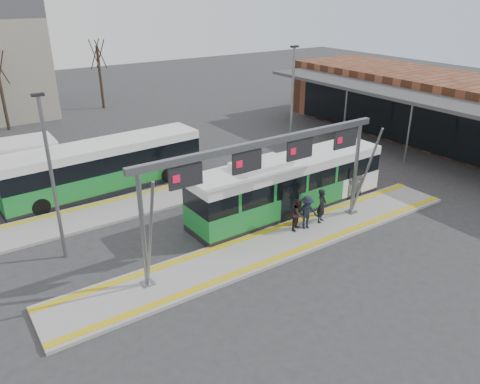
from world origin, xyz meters
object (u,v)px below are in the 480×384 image
(gantry, at_px, (269,161))
(hero_bus, at_px, (288,185))
(passenger_a, at_px, (322,206))
(passenger_b, at_px, (299,214))
(passenger_c, at_px, (307,212))

(gantry, height_order, hero_bus, gantry)
(hero_bus, xyz_separation_m, passenger_a, (0.34, -2.30, -0.43))
(gantry, relative_size, passenger_a, 7.11)
(passenger_b, relative_size, passenger_c, 0.95)
(hero_bus, bearing_deg, passenger_c, -108.89)
(hero_bus, distance_m, passenger_a, 2.36)
(gantry, height_order, passenger_c, gantry)
(hero_bus, bearing_deg, gantry, -144.58)
(hero_bus, height_order, passenger_c, hero_bus)
(passenger_a, distance_m, passenger_b, 1.53)
(passenger_a, xyz_separation_m, passenger_b, (-1.52, 0.05, -0.08))
(gantry, xyz_separation_m, passenger_b, (2.16, 0.21, -3.32))
(hero_bus, distance_m, passenger_b, 2.60)
(hero_bus, xyz_separation_m, passenger_c, (-0.78, -2.40, -0.46))
(passenger_a, height_order, passenger_c, passenger_a)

